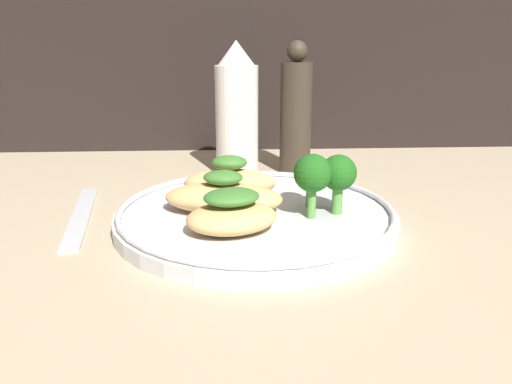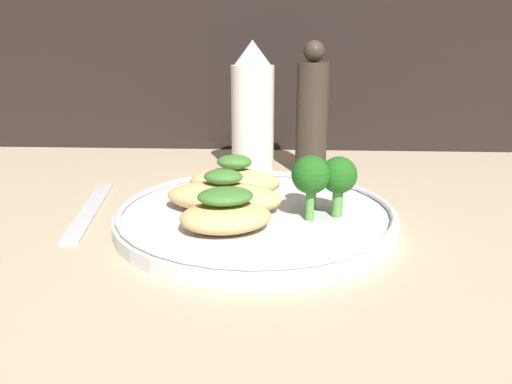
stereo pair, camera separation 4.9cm
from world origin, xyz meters
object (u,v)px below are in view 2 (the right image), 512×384
plate (256,215)px  sauce_bottle (253,112)px  pepper_grinder (312,115)px  broccoli_bunch (323,176)px

plate → sauce_bottle: bearing=94.2°
plate → pepper_grinder: pepper_grinder is taller
broccoli_bunch → sauce_bottle: size_ratio=0.35×
sauce_bottle → pepper_grinder: 7.97cm
pepper_grinder → plate: bearing=-107.8°
plate → broccoli_bunch: 7.89cm
plate → broccoli_bunch: broccoli_bunch is taller
plate → broccoli_bunch: size_ratio=4.46×
sauce_bottle → pepper_grinder: (7.97, 0.00, -0.36)cm
broccoli_bunch → pepper_grinder: pepper_grinder is taller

